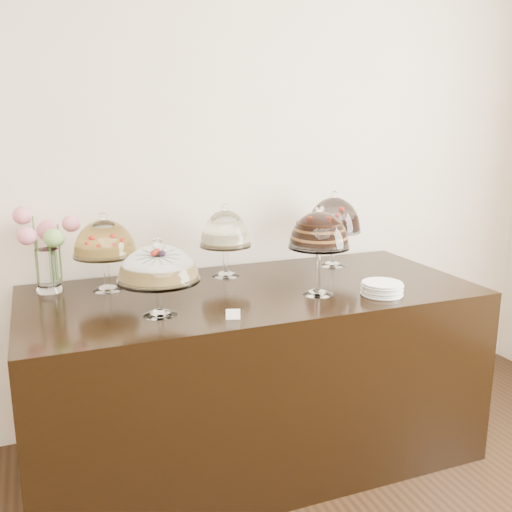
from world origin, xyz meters
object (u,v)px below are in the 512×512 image
object	(u,v)px
display_counter	(252,374)
flower_vase	(46,246)
cake_stand_dark_choco	(334,218)
plate_stack	(382,289)
cake_stand_sugar_sponge	(158,267)
cake_stand_fruit_tart	(105,241)
cake_stand_cheesecake	(225,232)
cake_stand_choco_layer	(319,233)

from	to	relation	value
display_counter	flower_vase	size ratio (longest dim) A/B	5.36
cake_stand_dark_choco	plate_stack	bearing A→B (deg)	-95.85
cake_stand_dark_choco	plate_stack	distance (m)	0.65
cake_stand_sugar_sponge	cake_stand_fruit_tart	size ratio (longest dim) A/B	0.91
cake_stand_cheesecake	cake_stand_fruit_tart	world-z (taller)	cake_stand_cheesecake
cake_stand_sugar_sponge	flower_vase	xyz separation A→B (m)	(-0.43, 0.56, 0.01)
cake_stand_cheesecake	cake_stand_sugar_sponge	bearing A→B (deg)	-132.83
cake_stand_cheesecake	cake_stand_dark_choco	world-z (taller)	cake_stand_dark_choco
cake_stand_sugar_sponge	flower_vase	world-z (taller)	flower_vase
cake_stand_cheesecake	plate_stack	distance (m)	0.86
cake_stand_fruit_tart	flower_vase	world-z (taller)	flower_vase
plate_stack	display_counter	bearing A→B (deg)	149.88
cake_stand_choco_layer	cake_stand_dark_choco	world-z (taller)	cake_stand_choco_layer
cake_stand_sugar_sponge	flower_vase	distance (m)	0.70
cake_stand_dark_choco	cake_stand_fruit_tart	xyz separation A→B (m)	(-1.27, -0.02, -0.03)
display_counter	cake_stand_choco_layer	distance (m)	0.82
cake_stand_sugar_sponge	cake_stand_fruit_tart	world-z (taller)	cake_stand_fruit_tart
cake_stand_sugar_sponge	cake_stand_dark_choco	world-z (taller)	cake_stand_dark_choco
flower_vase	cake_stand_choco_layer	bearing A→B (deg)	-24.23
cake_stand_sugar_sponge	cake_stand_fruit_tart	bearing A→B (deg)	109.26
cake_stand_sugar_sponge	cake_stand_cheesecake	bearing A→B (deg)	47.17
cake_stand_dark_choco	plate_stack	size ratio (longest dim) A/B	2.20
cake_stand_fruit_tart	flower_vase	distance (m)	0.28
cake_stand_sugar_sponge	cake_stand_choco_layer	world-z (taller)	cake_stand_choco_layer
display_counter	plate_stack	xyz separation A→B (m)	(0.54, -0.31, 0.48)
plate_stack	cake_stand_fruit_tart	bearing A→B (deg)	154.78
display_counter	plate_stack	bearing A→B (deg)	-30.12
cake_stand_choco_layer	cake_stand_cheesecake	bearing A→B (deg)	122.25
cake_stand_choco_layer	cake_stand_dark_choco	size ratio (longest dim) A/B	1.01
cake_stand_choco_layer	cake_stand_fruit_tart	xyz separation A→B (m)	(-0.93, 0.44, -0.05)
cake_stand_dark_choco	flower_vase	world-z (taller)	cake_stand_dark_choco
plate_stack	cake_stand_cheesecake	bearing A→B (deg)	133.81
cake_stand_sugar_sponge	cake_stand_cheesecake	size ratio (longest dim) A/B	0.90
cake_stand_sugar_sponge	cake_stand_choco_layer	xyz separation A→B (m)	(0.77, 0.02, 0.09)
cake_stand_sugar_sponge	cake_stand_dark_choco	distance (m)	1.21
cake_stand_dark_choco	flower_vase	size ratio (longest dim) A/B	1.04
cake_stand_choco_layer	plate_stack	xyz separation A→B (m)	(0.28, -0.13, -0.27)
display_counter	cake_stand_choco_layer	world-z (taller)	cake_stand_choco_layer
cake_stand_fruit_tart	display_counter	bearing A→B (deg)	-20.92
display_counter	flower_vase	xyz separation A→B (m)	(-0.93, 0.35, 0.67)
cake_stand_sugar_sponge	cake_stand_cheesecake	xyz separation A→B (m)	(0.46, 0.50, 0.03)
cake_stand_cheesecake	cake_stand_dark_choco	distance (m)	0.64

